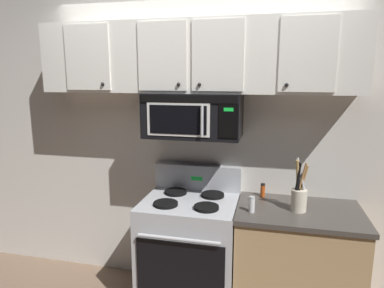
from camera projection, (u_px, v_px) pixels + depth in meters
The scene contains 8 objects.
back_wall at pixel (200, 138), 3.00m from camera, with size 5.20×0.10×2.70m, color silver.
stove_range at pixel (190, 250), 2.83m from camera, with size 0.76×0.69×1.12m.
over_range_microwave at pixel (193, 115), 2.72m from camera, with size 0.76×0.43×0.35m.
upper_cabinets at pixel (194, 57), 2.66m from camera, with size 2.50×0.36×0.55m.
counter_segment at pixel (296, 264), 2.65m from camera, with size 0.93×0.65×0.90m.
utensil_crock_cream at pixel (299, 196), 2.51m from camera, with size 0.12×0.11×0.40m.
salt_shaker at pixel (252, 204), 2.50m from camera, with size 0.04×0.04×0.12m.
spice_jar at pixel (263, 190), 2.82m from camera, with size 0.04×0.04×0.11m.
Camera 1 is at (0.61, -2.10, 1.88)m, focal length 31.95 mm.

